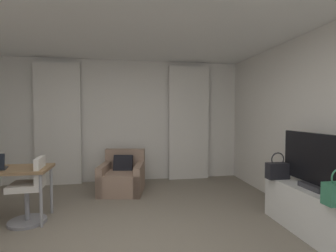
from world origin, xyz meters
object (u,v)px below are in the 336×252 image
object	(u,v)px
armchair	(122,178)
tv_console	(312,211)
handbag_primary	(277,170)
tv_flatscreen	(316,163)
desk_chair	(30,194)

from	to	relation	value
armchair	tv_console	size ratio (longest dim) A/B	0.69
tv_console	handbag_primary	xyz separation A→B (m)	(-0.15, 0.49, 0.40)
armchair	tv_flatscreen	bearing A→B (deg)	-42.88
desk_chair	handbag_primary	world-z (taller)	handbag_primary
desk_chair	tv_console	distance (m)	3.62
desk_chair	armchair	bearing A→B (deg)	44.13
handbag_primary	tv_console	bearing A→B (deg)	-72.73
armchair	desk_chair	bearing A→B (deg)	-135.87
tv_flatscreen	tv_console	bearing A→B (deg)	90.00
armchair	tv_console	xyz separation A→B (m)	(2.29, -2.10, 0.02)
tv_flatscreen	handbag_primary	world-z (taller)	tv_flatscreen
tv_flatscreen	handbag_primary	bearing A→B (deg)	106.34
desk_chair	tv_console	xyz separation A→B (m)	(3.50, -0.92, -0.11)
tv_console	tv_flatscreen	world-z (taller)	tv_flatscreen
tv_flatscreen	handbag_primary	size ratio (longest dim) A/B	3.02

